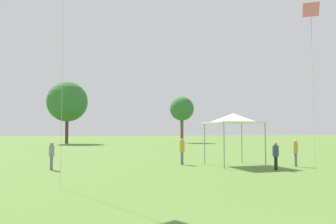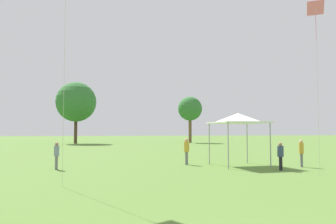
{
  "view_description": "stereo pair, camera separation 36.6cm",
  "coord_description": "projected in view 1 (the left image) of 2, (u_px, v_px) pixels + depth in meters",
  "views": [
    {
      "loc": [
        -2.71,
        -4.02,
        2.2
      ],
      "look_at": [
        -0.11,
        7.56,
        2.89
      ],
      "focal_mm": 35.0,
      "sensor_mm": 36.0,
      "label": 1
    },
    {
      "loc": [
        -2.35,
        -4.09,
        2.2
      ],
      "look_at": [
        -0.11,
        7.56,
        2.89
      ],
      "focal_mm": 35.0,
      "sensor_mm": 36.0,
      "label": 2
    }
  ],
  "objects": [
    {
      "name": "person_standing_4",
      "position": [
        52.0,
        153.0,
        18.53
      ],
      "size": [
        0.37,
        0.37,
        1.56
      ],
      "rotation": [
        0.0,
        0.0,
        4.4
      ],
      "color": "slate",
      "rests_on": "ground"
    },
    {
      "name": "kite_3",
      "position": [
        311.0,
        16.0,
        16.41
      ],
      "size": [
        0.97,
        0.91,
        8.57
      ],
      "rotation": [
        0.0,
        0.0,
        1.8
      ],
      "color": "pink",
      "rests_on": "ground"
    },
    {
      "name": "distant_tree_0",
      "position": [
        182.0,
        109.0,
        62.27
      ],
      "size": [
        4.57,
        4.57,
        8.75
      ],
      "color": "brown",
      "rests_on": "ground"
    },
    {
      "name": "person_standing_0",
      "position": [
        296.0,
        150.0,
        20.31
      ],
      "size": [
        0.39,
        0.39,
        1.67
      ],
      "rotation": [
        0.0,
        0.0,
        2.64
      ],
      "color": "slate",
      "rests_on": "ground"
    },
    {
      "name": "distant_tree_1",
      "position": [
        67.0,
        102.0,
        57.3
      ],
      "size": [
        7.02,
        7.02,
        10.87
      ],
      "color": "#473323",
      "rests_on": "ground"
    },
    {
      "name": "canopy_tent",
      "position": [
        233.0,
        119.0,
        21.01
      ],
      "size": [
        3.37,
        3.37,
        3.34
      ],
      "rotation": [
        0.0,
        0.0,
        0.08
      ],
      "color": "white",
      "rests_on": "ground"
    },
    {
      "name": "person_standing_3",
      "position": [
        182.0,
        149.0,
        21.5
      ],
      "size": [
        0.41,
        0.41,
        1.71
      ],
      "rotation": [
        0.0,
        0.0,
        4.51
      ],
      "color": "slate",
      "rests_on": "ground"
    },
    {
      "name": "person_standing_2",
      "position": [
        276.0,
        154.0,
        18.54
      ],
      "size": [
        0.43,
        0.43,
        1.56
      ],
      "rotation": [
        0.0,
        0.0,
        5.02
      ],
      "color": "black",
      "rests_on": "ground"
    }
  ]
}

